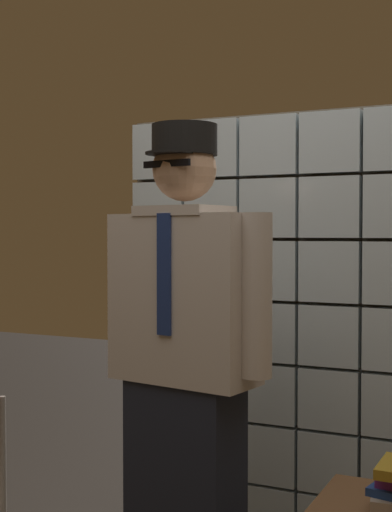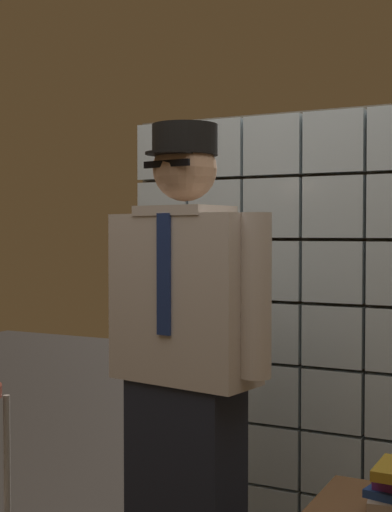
# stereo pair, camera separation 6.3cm
# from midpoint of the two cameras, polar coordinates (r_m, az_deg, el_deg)

# --- Properties ---
(glass_block_wall) EXTENTS (1.67, 0.10, 1.94)m
(glass_block_wall) POSITION_cam_midpoint_polar(r_m,az_deg,el_deg) (3.18, 9.12, -6.09)
(glass_block_wall) COLOR silver
(glass_block_wall) RESTS_ON ground
(standing_person) EXTENTS (0.71, 0.34, 1.77)m
(standing_person) POSITION_cam_midpoint_polar(r_m,az_deg,el_deg) (2.62, -0.18, -8.35)
(standing_person) COLOR #1E2333
(standing_person) RESTS_ON ground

